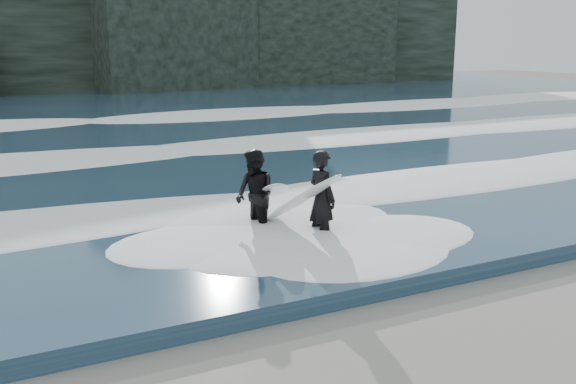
# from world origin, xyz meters

# --- Properties ---
(sea) EXTENTS (90.00, 52.00, 0.30)m
(sea) POSITION_xyz_m (0.00, 29.00, 0.15)
(sea) COLOR navy
(sea) RESTS_ON ground
(headland) EXTENTS (70.00, 9.00, 10.00)m
(headland) POSITION_xyz_m (0.00, 46.00, 5.00)
(headland) COLOR black
(headland) RESTS_ON ground
(foam_near) EXTENTS (60.00, 3.20, 0.20)m
(foam_near) POSITION_xyz_m (0.00, 9.00, 0.40)
(foam_near) COLOR white
(foam_near) RESTS_ON sea
(foam_mid) EXTENTS (60.00, 4.00, 0.24)m
(foam_mid) POSITION_xyz_m (0.00, 16.00, 0.42)
(foam_mid) COLOR white
(foam_mid) RESTS_ON sea
(foam_far) EXTENTS (60.00, 4.80, 0.30)m
(foam_far) POSITION_xyz_m (0.00, 25.00, 0.45)
(foam_far) COLOR white
(foam_far) RESTS_ON sea
(surfer_left) EXTENTS (1.23, 2.03, 1.82)m
(surfer_left) POSITION_xyz_m (0.52, 5.79, 0.92)
(surfer_left) COLOR black
(surfer_left) RESTS_ON ground
(surfer_right) EXTENTS (1.41, 1.96, 1.78)m
(surfer_right) POSITION_xyz_m (-0.33, 6.65, 0.89)
(surfer_right) COLOR black
(surfer_right) RESTS_ON ground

